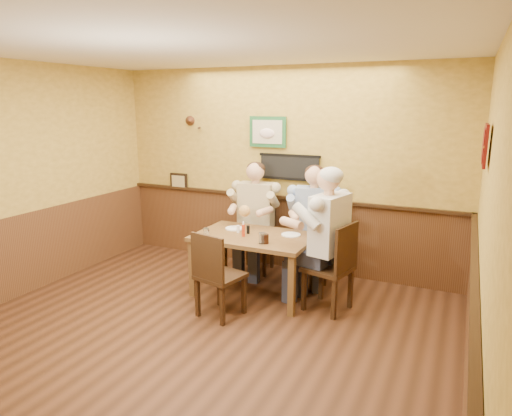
{
  "coord_description": "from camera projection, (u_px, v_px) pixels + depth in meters",
  "views": [
    {
      "loc": [
        2.34,
        -3.35,
        2.3
      ],
      "look_at": [
        0.13,
        1.38,
        1.1
      ],
      "focal_mm": 32.0,
      "sensor_mm": 36.0,
      "label": 1
    }
  ],
  "objects": [
    {
      "name": "room",
      "position": [
        200.0,
        172.0,
        4.16
      ],
      "size": [
        5.02,
        5.03,
        2.81
      ],
      "color": "#351D10",
      "rests_on": "ground"
    },
    {
      "name": "dining_table",
      "position": [
        254.0,
        242.0,
        5.52
      ],
      "size": [
        1.4,
        0.9,
        0.75
      ],
      "color": "brown",
      "rests_on": "ground"
    },
    {
      "name": "chair_back_left",
      "position": [
        256.0,
        238.0,
        6.33
      ],
      "size": [
        0.5,
        0.5,
        0.97
      ],
      "primitive_type": null,
      "rotation": [
        0.0,
        0.0,
        0.12
      ],
      "color": "#332010",
      "rests_on": "ground"
    },
    {
      "name": "chair_back_right",
      "position": [
        313.0,
        245.0,
        6.01
      ],
      "size": [
        0.54,
        0.54,
        0.97
      ],
      "primitive_type": null,
      "rotation": [
        0.0,
        0.0,
        0.24
      ],
      "color": "#332010",
      "rests_on": "ground"
    },
    {
      "name": "chair_right_end",
      "position": [
        328.0,
        266.0,
        5.12
      ],
      "size": [
        0.57,
        0.57,
        1.03
      ],
      "primitive_type": null,
      "rotation": [
        0.0,
        0.0,
        -1.8
      ],
      "color": "#332010",
      "rests_on": "ground"
    },
    {
      "name": "chair_near_side",
      "position": [
        221.0,
        274.0,
        4.98
      ],
      "size": [
        0.53,
        0.53,
        0.97
      ],
      "primitive_type": null,
      "rotation": [
        0.0,
        0.0,
        2.93
      ],
      "color": "#332010",
      "rests_on": "ground"
    },
    {
      "name": "diner_tan_shirt",
      "position": [
        256.0,
        223.0,
        6.28
      ],
      "size": [
        0.71,
        0.71,
        1.38
      ],
      "primitive_type": null,
      "rotation": [
        0.0,
        0.0,
        0.12
      ],
      "color": "#C8B78A",
      "rests_on": "ground"
    },
    {
      "name": "diner_blue_polo",
      "position": [
        313.0,
        230.0,
        5.96
      ],
      "size": [
        0.77,
        0.77,
        1.38
      ],
      "primitive_type": null,
      "rotation": [
        0.0,
        0.0,
        0.24
      ],
      "color": "#849DC6",
      "rests_on": "ground"
    },
    {
      "name": "diner_white_elder",
      "position": [
        329.0,
        248.0,
        5.07
      ],
      "size": [
        0.82,
        0.82,
        1.47
      ],
      "primitive_type": null,
      "rotation": [
        0.0,
        0.0,
        -1.8
      ],
      "color": "silver",
      "rests_on": "ground"
    },
    {
      "name": "water_glass_left",
      "position": [
        206.0,
        233.0,
        5.41
      ],
      "size": [
        0.1,
        0.1,
        0.11
      ],
      "primitive_type": "cylinder",
      "rotation": [
        0.0,
        0.0,
        0.43
      ],
      "color": "white",
      "rests_on": "dining_table"
    },
    {
      "name": "water_glass_mid",
      "position": [
        262.0,
        238.0,
        5.16
      ],
      "size": [
        0.09,
        0.09,
        0.13
      ],
      "primitive_type": "cylinder",
      "rotation": [
        0.0,
        0.0,
        -0.08
      ],
      "color": "silver",
      "rests_on": "dining_table"
    },
    {
      "name": "cola_tumbler",
      "position": [
        265.0,
        239.0,
        5.16
      ],
      "size": [
        0.1,
        0.1,
        0.11
      ],
      "primitive_type": "cylinder",
      "rotation": [
        0.0,
        0.0,
        0.32
      ],
      "color": "black",
      "rests_on": "dining_table"
    },
    {
      "name": "hot_sauce_bottle",
      "position": [
        243.0,
        230.0,
        5.42
      ],
      "size": [
        0.05,
        0.05,
        0.16
      ],
      "primitive_type": "cylinder",
      "rotation": [
        0.0,
        0.0,
        -0.19
      ],
      "color": "#B63213",
      "rests_on": "dining_table"
    },
    {
      "name": "salt_shaker",
      "position": [
        238.0,
        229.0,
        5.59
      ],
      "size": [
        0.05,
        0.05,
        0.09
      ],
      "primitive_type": "cylinder",
      "rotation": [
        0.0,
        0.0,
        -0.35
      ],
      "color": "white",
      "rests_on": "dining_table"
    },
    {
      "name": "pepper_shaker",
      "position": [
        248.0,
        230.0,
        5.56
      ],
      "size": [
        0.05,
        0.05,
        0.1
      ],
      "primitive_type": "cylinder",
      "rotation": [
        0.0,
        0.0,
        -0.33
      ],
      "color": "black",
      "rests_on": "dining_table"
    },
    {
      "name": "plate_far_left",
      "position": [
        234.0,
        228.0,
        5.77
      ],
      "size": [
        0.3,
        0.3,
        0.02
      ],
      "primitive_type": "cylinder",
      "rotation": [
        0.0,
        0.0,
        -0.42
      ],
      "color": "white",
      "rests_on": "dining_table"
    },
    {
      "name": "plate_far_right",
      "position": [
        291.0,
        235.0,
        5.49
      ],
      "size": [
        0.27,
        0.27,
        0.02
      ],
      "primitive_type": "cylinder",
      "rotation": [
        0.0,
        0.0,
        0.2
      ],
      "color": "white",
      "rests_on": "dining_table"
    }
  ]
}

